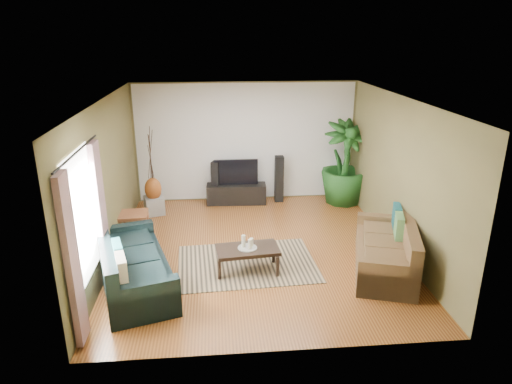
{
  "coord_description": "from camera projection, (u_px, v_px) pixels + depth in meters",
  "views": [
    {
      "loc": [
        -0.69,
        -7.36,
        3.74
      ],
      "look_at": [
        0.0,
        0.2,
        1.05
      ],
      "focal_mm": 32.0,
      "sensor_mm": 36.0,
      "label": 1
    }
  ],
  "objects": [
    {
      "name": "candle_tall",
      "position": [
        244.0,
        241.0,
        7.38
      ],
      "size": [
        0.06,
        0.06,
        0.2
      ],
      "primitive_type": "cylinder",
      "color": "beige",
      "rests_on": "candle_tray"
    },
    {
      "name": "candle_mid",
      "position": [
        250.0,
        244.0,
        7.33
      ],
      "size": [
        0.06,
        0.06,
        0.16
      ],
      "primitive_type": "cylinder",
      "color": "beige",
      "rests_on": "candle_tray"
    },
    {
      "name": "speaker_left",
      "position": [
        216.0,
        183.0,
        10.34
      ],
      "size": [
        0.23,
        0.24,
        0.98
      ],
      "primitive_type": "cube",
      "rotation": [
        0.0,
        0.0,
        -0.33
      ],
      "color": "black",
      "rests_on": "floor"
    },
    {
      "name": "plant_pot",
      "position": [
        342.0,
        197.0,
        10.5
      ],
      "size": [
        0.35,
        0.35,
        0.27
      ],
      "primitive_type": "cylinder",
      "color": "black",
      "rests_on": "floor"
    },
    {
      "name": "wall_left",
      "position": [
        107.0,
        184.0,
        7.55
      ],
      "size": [
        0.0,
        5.5,
        5.5
      ],
      "primitive_type": "plane",
      "rotation": [
        1.57,
        0.0,
        1.57
      ],
      "color": "brown",
      "rests_on": "ground"
    },
    {
      "name": "wall_right",
      "position": [
        399.0,
        175.0,
        7.98
      ],
      "size": [
        0.0,
        5.5,
        5.5
      ],
      "primitive_type": "plane",
      "rotation": [
        1.57,
        0.0,
        -1.57
      ],
      "color": "brown",
      "rests_on": "ground"
    },
    {
      "name": "potted_plant",
      "position": [
        345.0,
        163.0,
        10.23
      ],
      "size": [
        1.23,
        1.23,
        1.89
      ],
      "primitive_type": "imported",
      "rotation": [
        0.0,
        0.0,
        0.18
      ],
      "color": "#184517",
      "rests_on": "floor"
    },
    {
      "name": "curtain_far",
      "position": [
        101.0,
        214.0,
        6.83
      ],
      "size": [
        0.08,
        0.35,
        2.2
      ],
      "primitive_type": "cube",
      "color": "gray",
      "rests_on": "ground"
    },
    {
      "name": "backwall_panel",
      "position": [
        246.0,
        142.0,
        10.34
      ],
      "size": [
        4.9,
        0.0,
        4.9
      ],
      "primitive_type": "plane",
      "rotation": [
        1.57,
        0.0,
        0.0
      ],
      "color": "white",
      "rests_on": "ground"
    },
    {
      "name": "vase",
      "position": [
        153.0,
        189.0,
        9.69
      ],
      "size": [
        0.35,
        0.35,
        0.5
      ],
      "primitive_type": "ellipsoid",
      "color": "#974A1B",
      "rests_on": "pedestal"
    },
    {
      "name": "television",
      "position": [
        236.0,
        172.0,
        10.27
      ],
      "size": [
        0.98,
        0.05,
        0.58
      ],
      "primitive_type": "cube",
      "color": "black",
      "rests_on": "tv_stand"
    },
    {
      "name": "wall_front",
      "position": [
        279.0,
        253.0,
        5.19
      ],
      "size": [
        5.0,
        0.0,
        5.0
      ],
      "primitive_type": "plane",
      "rotation": [
        -1.57,
        0.0,
        0.0
      ],
      "color": "brown",
      "rests_on": "ground"
    },
    {
      "name": "candle_short",
      "position": [
        251.0,
        242.0,
        7.43
      ],
      "size": [
        0.06,
        0.06,
        0.13
      ],
      "primitive_type": "cylinder",
      "color": "beige",
      "rests_on": "candle_tray"
    },
    {
      "name": "pedestal",
      "position": [
        154.0,
        205.0,
        9.81
      ],
      "size": [
        0.48,
        0.48,
        0.39
      ],
      "primitive_type": "cube",
      "rotation": [
        0.0,
        0.0,
        0.3
      ],
      "color": "#989896",
      "rests_on": "floor"
    },
    {
      "name": "curtain_near",
      "position": [
        72.0,
        261.0,
        5.42
      ],
      "size": [
        0.08,
        0.35,
        2.2
      ],
      "primitive_type": "cube",
      "color": "gray",
      "rests_on": "ground"
    },
    {
      "name": "coffee_table",
      "position": [
        247.0,
        259.0,
        7.46
      ],
      "size": [
        1.06,
        0.66,
        0.41
      ],
      "primitive_type": "cube",
      "rotation": [
        0.0,
        0.0,
        0.11
      ],
      "color": "black",
      "rests_on": "floor"
    },
    {
      "name": "sofa_right",
      "position": [
        385.0,
        246.0,
        7.44
      ],
      "size": [
        1.42,
        2.15,
        0.85
      ],
      "primitive_type": "cube",
      "rotation": [
        0.0,
        0.0,
        -1.87
      ],
      "color": "brown",
      "rests_on": "floor"
    },
    {
      "name": "ceiling",
      "position": [
        257.0,
        99.0,
        7.32
      ],
      "size": [
        5.5,
        5.5,
        0.0
      ],
      "primitive_type": "plane",
      "rotation": [
        3.14,
        0.0,
        0.0
      ],
      "color": "white",
      "rests_on": "ground"
    },
    {
      "name": "sofa_left",
      "position": [
        134.0,
        260.0,
        6.97
      ],
      "size": [
        1.56,
        2.41,
        0.85
      ],
      "primitive_type": "cube",
      "rotation": [
        0.0,
        0.0,
        1.86
      ],
      "color": "black",
      "rests_on": "floor"
    },
    {
      "name": "speaker_right",
      "position": [
        279.0,
        179.0,
        10.45
      ],
      "size": [
        0.2,
        0.22,
        1.07
      ],
      "primitive_type": "cube",
      "rotation": [
        0.0,
        0.0,
        -0.01
      ],
      "color": "black",
      "rests_on": "floor"
    },
    {
      "name": "curtain_rod",
      "position": [
        77.0,
        152.0,
        5.74
      ],
      "size": [
        0.03,
        1.9,
        0.03
      ],
      "primitive_type": "cylinder",
      "rotation": [
        1.57,
        0.0,
        0.0
      ],
      "color": "black",
      "rests_on": "ground"
    },
    {
      "name": "candle_tray",
      "position": [
        247.0,
        248.0,
        7.39
      ],
      "size": [
        0.31,
        0.31,
        0.01
      ],
      "primitive_type": "cylinder",
      "color": "gray",
      "rests_on": "coffee_table"
    },
    {
      "name": "area_rug",
      "position": [
        247.0,
        263.0,
        7.75
      ],
      "size": [
        2.4,
        1.76,
        0.01
      ],
      "primitive_type": "cube",
      "rotation": [
        0.0,
        0.0,
        0.06
      ],
      "color": "#9F845D",
      "rests_on": "floor"
    },
    {
      "name": "wall_back",
      "position": [
        246.0,
        142.0,
        10.35
      ],
      "size": [
        5.0,
        0.0,
        5.0
      ],
      "primitive_type": "plane",
      "rotation": [
        1.57,
        0.0,
        0.0
      ],
      "color": "brown",
      "rests_on": "ground"
    },
    {
      "name": "floor",
      "position": [
        257.0,
        251.0,
        8.22
      ],
      "size": [
        5.5,
        5.5,
        0.0
      ],
      "primitive_type": "plane",
      "color": "#945726",
      "rests_on": "ground"
    },
    {
      "name": "window_pane",
      "position": [
        82.0,
        218.0,
        6.04
      ],
      "size": [
        0.0,
        1.8,
        1.8
      ],
      "primitive_type": "plane",
      "rotation": [
        1.57,
        0.0,
        1.57
      ],
      "color": "white",
      "rests_on": "ground"
    },
    {
      "name": "side_table",
      "position": [
        135.0,
        227.0,
        8.56
      ],
      "size": [
        0.53,
        0.53,
        0.54
      ],
      "primitive_type": "cube",
      "rotation": [
        0.0,
        0.0,
        0.05
      ],
      "color": "brown",
      "rests_on": "floor"
    },
    {
      "name": "tv_stand",
      "position": [
        236.0,
        194.0,
        10.42
      ],
      "size": [
        1.36,
        0.46,
        0.45
      ],
      "primitive_type": "cube",
      "rotation": [
        0.0,
        0.0,
        -0.04
      ],
      "color": "black",
      "rests_on": "floor"
    }
  ]
}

